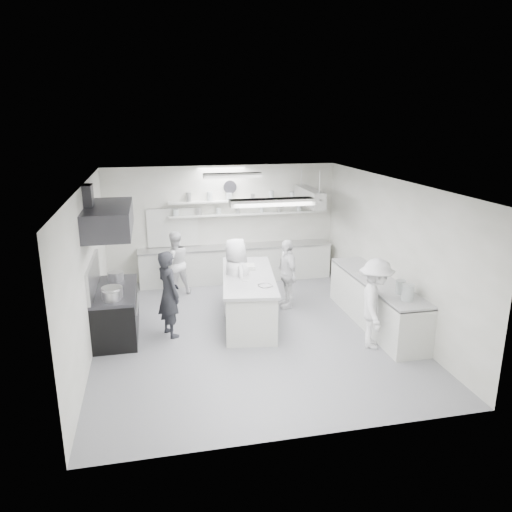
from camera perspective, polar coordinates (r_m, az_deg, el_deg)
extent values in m
cube|color=gray|center=(10.01, -0.80, -8.80)|extent=(6.00, 7.00, 0.02)
cube|color=silver|center=(9.16, -0.87, 8.61)|extent=(6.00, 7.00, 0.02)
cube|color=silver|center=(12.82, -3.93, 3.86)|extent=(6.00, 0.04, 3.00)
cube|color=silver|center=(6.30, 5.55, -9.35)|extent=(6.00, 0.04, 3.00)
cube|color=silver|center=(9.38, -19.11, -1.56)|extent=(0.04, 7.00, 3.00)
cube|color=silver|center=(10.46, 15.49, 0.52)|extent=(0.04, 7.00, 3.00)
cube|color=black|center=(10.06, -16.04, -6.47)|extent=(0.80, 1.80, 0.90)
cube|color=#333238|center=(9.52, -16.92, 4.17)|extent=(0.85, 2.00, 0.50)
cube|color=silver|center=(12.84, -2.32, -0.89)|extent=(5.00, 0.60, 0.92)
cube|color=silver|center=(12.76, -0.74, 4.98)|extent=(4.20, 0.26, 0.04)
cube|color=silver|center=(12.70, -0.75, 6.53)|extent=(4.20, 0.26, 0.04)
cube|color=black|center=(12.70, -9.74, 3.31)|extent=(1.30, 0.04, 1.00)
cylinder|color=white|center=(12.65, -3.08, 8.08)|extent=(0.32, 0.05, 0.32)
cube|color=silver|center=(10.45, 13.87, -5.32)|extent=(0.74, 3.30, 0.94)
cube|color=#B2B3B3|center=(12.07, 6.28, 6.91)|extent=(0.30, 1.60, 0.40)
cube|color=silver|center=(7.43, 1.88, 6.33)|extent=(1.30, 0.25, 0.10)
cube|color=silver|center=(10.93, -2.75, 9.42)|extent=(1.30, 0.25, 0.10)
cube|color=silver|center=(10.33, -0.89, -5.04)|extent=(1.34, 2.72, 0.96)
cylinder|color=#B2B3B3|center=(9.41, -16.48, -4.25)|extent=(0.38, 0.38, 0.25)
imported|color=#26272C|center=(9.66, -10.18, -4.39)|extent=(0.63, 0.74, 1.73)
imported|color=white|center=(11.92, -9.49, -0.81)|extent=(0.88, 0.75, 1.57)
imported|color=white|center=(10.29, -2.38, -2.74)|extent=(0.73, 0.96, 1.77)
imported|color=white|center=(10.98, 3.64, -2.06)|extent=(0.47, 0.96, 1.58)
imported|color=white|center=(9.32, 13.77, -5.43)|extent=(1.02, 1.27, 1.71)
imported|color=#B2B3B3|center=(9.52, 1.09, -3.60)|extent=(0.34, 0.34, 0.07)
imported|color=silver|center=(9.83, -1.28, -2.99)|extent=(0.20, 0.20, 0.05)
imported|color=silver|center=(10.57, 12.39, -2.11)|extent=(0.27, 0.27, 0.06)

